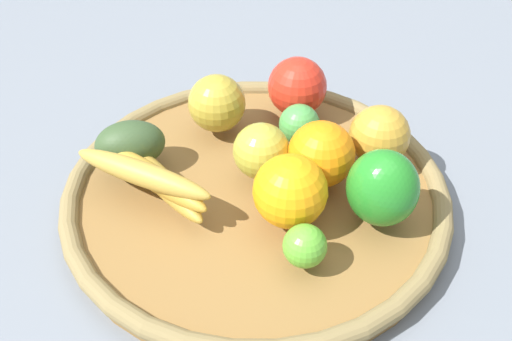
# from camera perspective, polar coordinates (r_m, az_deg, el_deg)

# --- Properties ---
(ground_plane) EXTENTS (2.40, 2.40, 0.00)m
(ground_plane) POSITION_cam_1_polar(r_m,az_deg,el_deg) (0.74, -0.00, -3.21)
(ground_plane) COLOR slate
(ground_plane) RESTS_ON ground
(basket) EXTENTS (0.46, 0.46, 0.03)m
(basket) POSITION_cam_1_polar(r_m,az_deg,el_deg) (0.73, -0.00, -2.21)
(basket) COLOR brown
(basket) RESTS_ON ground_plane
(lime_0) EXTENTS (0.07, 0.07, 0.05)m
(lime_0) POSITION_cam_1_polar(r_m,az_deg,el_deg) (0.76, 4.11, 4.38)
(lime_0) COLOR #469644
(lime_0) RESTS_ON basket
(banana_bunch) EXTENTS (0.18, 0.10, 0.05)m
(banana_bunch) POSITION_cam_1_polar(r_m,az_deg,el_deg) (0.69, -9.88, -0.56)
(banana_bunch) COLOR #AD8730
(banana_bunch) RESTS_ON basket
(apple_2) EXTENTS (0.11, 0.11, 0.07)m
(apple_2) POSITION_cam_1_polar(r_m,az_deg,el_deg) (0.78, -3.72, 6.35)
(apple_2) COLOR #AC952E
(apple_2) RESTS_ON basket
(apple_1) EXTENTS (0.10, 0.10, 0.07)m
(apple_1) POSITION_cam_1_polar(r_m,az_deg,el_deg) (0.74, 11.57, 3.26)
(apple_1) COLOR #BB8A2C
(apple_1) RESTS_ON basket
(orange_0) EXTENTS (0.10, 0.10, 0.08)m
(orange_0) POSITION_cam_1_polar(r_m,az_deg,el_deg) (0.70, 6.18, 1.55)
(orange_0) COLOR orange
(orange_0) RESTS_ON basket
(lime_1) EXTENTS (0.05, 0.05, 0.05)m
(lime_1) POSITION_cam_1_polar(r_m,az_deg,el_deg) (0.62, 4.63, -7.12)
(lime_1) COLOR #57A82E
(lime_1) RESTS_ON basket
(avocado) EXTENTS (0.09, 0.10, 0.06)m
(avocado) POSITION_cam_1_polar(r_m,az_deg,el_deg) (0.74, -11.79, 2.47)
(avocado) COLOR #344B29
(avocado) RESTS_ON basket
(orange_1) EXTENTS (0.11, 0.11, 0.08)m
(orange_1) POSITION_cam_1_polar(r_m,az_deg,el_deg) (0.64, 3.25, -1.96)
(orange_1) COLOR orange
(orange_1) RESTS_ON basket
(bell_pepper) EXTENTS (0.10, 0.10, 0.09)m
(bell_pepper) POSITION_cam_1_polar(r_m,az_deg,el_deg) (0.66, 11.86, -1.64)
(bell_pepper) COLOR #227E23
(bell_pepper) RESTS_ON basket
(apple_3) EXTENTS (0.09, 0.09, 0.07)m
(apple_3) POSITION_cam_1_polar(r_m,az_deg,el_deg) (0.71, 0.50, 1.85)
(apple_3) COLOR #A4A334
(apple_3) RESTS_ON basket
(apple_0) EXTENTS (0.10, 0.10, 0.08)m
(apple_0) POSITION_cam_1_polar(r_m,az_deg,el_deg) (0.81, 3.91, 7.91)
(apple_0) COLOR red
(apple_0) RESTS_ON basket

